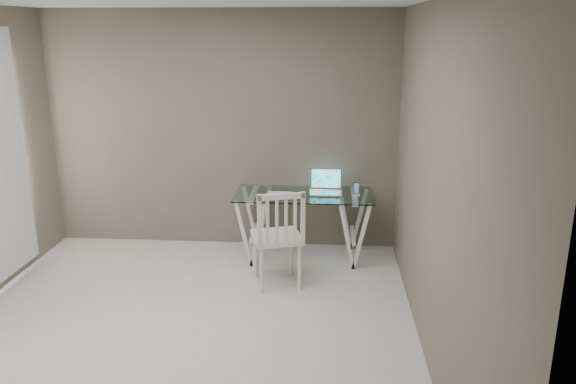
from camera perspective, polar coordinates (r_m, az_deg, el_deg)
name	(u,v)px	position (r m, az deg, el deg)	size (l,w,h in m)	color
room	(157,136)	(4.30, -13.18, 5.60)	(4.50, 4.52, 2.71)	beige
desk	(303,225)	(6.24, 1.57, -3.37)	(1.50, 0.70, 0.75)	silver
chair	(279,234)	(5.47, -0.95, -4.31)	(0.57, 0.57, 1.01)	silver
laptop	(326,187)	(6.19, 3.87, 0.54)	(0.35, 0.31, 0.25)	#BCBCC1
keyboard	(280,193)	(6.13, -0.84, -0.12)	(0.29, 0.12, 0.01)	silver
mouse	(296,197)	(5.94, 0.77, -0.53)	(0.12, 0.07, 0.04)	silver
phone_dock	(356,192)	(6.11, 6.95, 0.03)	(0.07, 0.07, 0.14)	white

